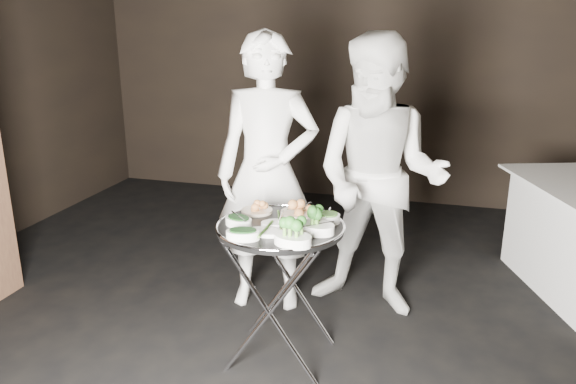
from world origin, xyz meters
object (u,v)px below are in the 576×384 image
(tray_stand, at_px, (281,286))
(serving_tray, at_px, (280,227))
(waiter_left, at_px, (267,174))
(waiter_right, at_px, (379,179))

(tray_stand, bearing_deg, serving_tray, 0.00)
(waiter_left, xyz_separation_m, waiter_right, (0.71, 0.11, -0.01))
(tray_stand, height_order, waiter_left, waiter_left)
(serving_tray, bearing_deg, tray_stand, 180.00)
(tray_stand, height_order, serving_tray, serving_tray)
(serving_tray, distance_m, waiter_right, 0.86)
(waiter_right, bearing_deg, tray_stand, -113.07)
(serving_tray, xyz_separation_m, waiter_left, (-0.27, 0.63, 0.11))
(tray_stand, relative_size, serving_tray, 1.13)
(serving_tray, relative_size, waiter_right, 0.39)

